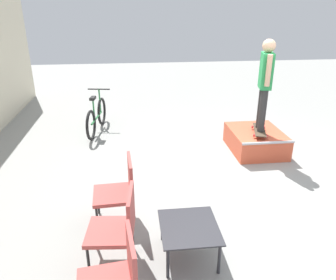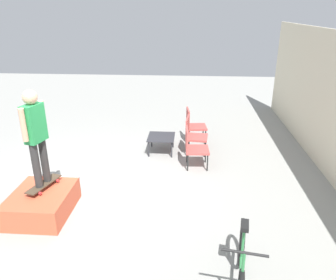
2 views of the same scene
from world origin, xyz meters
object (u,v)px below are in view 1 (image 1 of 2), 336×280
Objects in this scene: patio_chair_center at (118,225)px; person_skater at (265,78)px; skateboard_on_ramp at (259,130)px; bicycle at (97,117)px; skate_ramp_box at (255,141)px; patio_chair_right at (120,188)px; coffee_table at (189,230)px; patio_chair_left at (116,277)px.

person_skater is at bearing 140.64° from patio_chair_center.
person_skater is 1.83× the size of patio_chair_center.
skateboard_on_ramp is 1.00m from person_skater.
patio_chair_center is 4.35m from bicycle.
skate_ramp_box is at bearing 142.11° from patio_chair_center.
patio_chair_right is 3.57m from bicycle.
skate_ramp_box is at bearing 13.30° from skateboard_on_ramp.
bicycle is (4.29, 1.41, -0.01)m from coffee_table.
patio_chair_right is (-1.90, 2.65, 0.01)m from skateboard_on_ramp.
skate_ramp_box is 0.73× the size of person_skater.
skateboard_on_ramp is at bearing -166.31° from person_skater.
coffee_table is at bearing 95.87° from patio_chair_center.
patio_chair_center is at bearing 90.63° from coffee_table.
coffee_table is 4.52m from bicycle.
person_skater is at bearing -107.19° from bicycle.
person_skater is 4.46m from patio_chair_left.
person_skater reaches higher than patio_chair_left.
coffee_table is at bearing 146.65° from skate_ramp_box.
skateboard_on_ramp is 0.47× the size of bicycle.
patio_chair_left is at bearing 143.48° from skate_ramp_box.
coffee_table is at bearing 127.19° from patio_chair_left.
patio_chair_left is (-3.44, 2.65, -1.00)m from person_skater.
bicycle is at bearing 77.43° from person_skater.
skateboard_on_ramp is 0.46× the size of person_skater.
skateboard_on_ramp is 3.26m from coffee_table.
patio_chair_center is at bearing 173.45° from patio_chair_left.
patio_chair_center is at bearing -3.37° from patio_chair_right.
patio_chair_right is at bearing 173.45° from patio_chair_left.
person_skater reaches higher than skate_ramp_box.
coffee_table is 1.12m from patio_chair_right.
patio_chair_center is 1.00× the size of patio_chair_right.
bicycle is at bearing -179.60° from patio_chair_left.
patio_chair_right is (-2.05, 2.66, 0.30)m from skate_ramp_box.
bicycle is (1.61, 3.27, -0.15)m from skateboard_on_ramp.
patio_chair_left is (-3.59, 2.66, 0.30)m from skate_ramp_box.
bicycle reaches higher than coffee_table.
patio_chair_right reaches higher than bicycle.
bicycle is at bearing 79.96° from skateboard_on_ramp.
person_skater reaches higher than patio_chair_right.
skate_ramp_box is 3.59m from bicycle.
patio_chair_left reaches higher than skate_ramp_box.
person_skater is (-0.15, 0.01, 1.30)m from skate_ramp_box.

